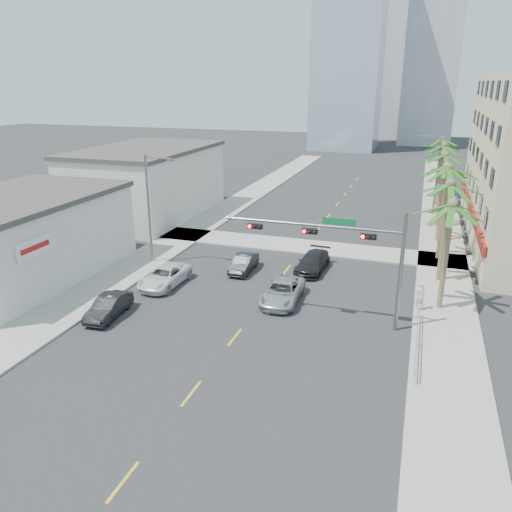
% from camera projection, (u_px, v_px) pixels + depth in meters
% --- Properties ---
extents(ground, '(260.00, 260.00, 0.00)m').
position_uv_depth(ground, '(208.00, 372.00, 26.16)').
color(ground, '#262628').
rests_on(ground, ground).
extents(sidewalk_right, '(4.00, 120.00, 0.15)m').
position_uv_depth(sidewalk_right, '(443.00, 269.00, 40.45)').
color(sidewalk_right, gray).
rests_on(sidewalk_right, ground).
extents(sidewalk_left, '(4.00, 120.00, 0.15)m').
position_uv_depth(sidewalk_left, '(177.00, 240.00, 47.62)').
color(sidewalk_left, gray).
rests_on(sidewalk_left, ground).
extents(sidewalk_cross, '(80.00, 4.00, 0.15)m').
position_uv_depth(sidewalk_cross, '(304.00, 247.00, 45.83)').
color(sidewalk_cross, gray).
rests_on(sidewalk_cross, ground).
extents(building_left_near, '(10.00, 16.00, 6.00)m').
position_uv_depth(building_left_near, '(20.00, 240.00, 38.00)').
color(building_left_near, beige).
rests_on(building_left_near, ground).
extents(building_left_far, '(11.00, 18.00, 7.20)m').
position_uv_depth(building_left_far, '(148.00, 184.00, 55.86)').
color(building_left_far, beige).
rests_on(building_left_far, ground).
extents(tower_far_left, '(14.00, 14.00, 48.00)m').
position_uv_depth(tower_far_left, '(350.00, 34.00, 105.65)').
color(tower_far_left, '#99B2C6').
rests_on(tower_far_left, ground).
extents(tower_far_right, '(12.00, 12.00, 60.00)m').
position_uv_depth(tower_far_right, '(437.00, 8.00, 112.01)').
color(tower_far_right, '#ADADB2').
rests_on(tower_far_right, ground).
extents(tower_far_center, '(16.00, 16.00, 42.00)m').
position_uv_depth(tower_far_center, '(385.00, 55.00, 132.00)').
color(tower_far_center, '#ADADB2').
rests_on(tower_far_center, ground).
extents(traffic_signal_mast, '(11.12, 0.54, 7.20)m').
position_uv_depth(traffic_signal_mast, '(347.00, 247.00, 29.87)').
color(traffic_signal_mast, slate).
rests_on(traffic_signal_mast, ground).
extents(palm_tree_0, '(4.80, 4.80, 7.80)m').
position_uv_depth(palm_tree_0, '(452.00, 206.00, 31.09)').
color(palm_tree_0, brown).
rests_on(palm_tree_0, ground).
extents(palm_tree_1, '(4.80, 4.80, 8.16)m').
position_uv_depth(palm_tree_1, '(450.00, 185.00, 35.63)').
color(palm_tree_1, brown).
rests_on(palm_tree_1, ground).
extents(palm_tree_2, '(4.80, 4.80, 8.52)m').
position_uv_depth(palm_tree_2, '(449.00, 169.00, 40.17)').
color(palm_tree_2, brown).
rests_on(palm_tree_2, ground).
extents(palm_tree_3, '(4.80, 4.80, 7.80)m').
position_uv_depth(palm_tree_3, '(446.00, 167.00, 45.06)').
color(palm_tree_3, brown).
rests_on(palm_tree_3, ground).
extents(palm_tree_4, '(4.80, 4.80, 8.16)m').
position_uv_depth(palm_tree_4, '(445.00, 156.00, 49.60)').
color(palm_tree_4, brown).
rests_on(palm_tree_4, ground).
extents(palm_tree_5, '(4.80, 4.80, 8.52)m').
position_uv_depth(palm_tree_5, '(444.00, 146.00, 54.14)').
color(palm_tree_5, brown).
rests_on(palm_tree_5, ground).
extents(palm_tree_6, '(4.80, 4.80, 7.80)m').
position_uv_depth(palm_tree_6, '(443.00, 147.00, 59.02)').
color(palm_tree_6, brown).
rests_on(palm_tree_6, ground).
extents(palm_tree_7, '(4.80, 4.80, 8.16)m').
position_uv_depth(palm_tree_7, '(442.00, 139.00, 63.56)').
color(palm_tree_7, brown).
rests_on(palm_tree_7, ground).
extents(streetlight_left, '(2.55, 0.25, 9.00)m').
position_uv_depth(streetlight_left, '(151.00, 204.00, 40.30)').
color(streetlight_left, slate).
rests_on(streetlight_left, ground).
extents(streetlight_right, '(2.55, 0.25, 9.00)m').
position_uv_depth(streetlight_right, '(436.00, 171.00, 55.22)').
color(streetlight_right, slate).
rests_on(streetlight_right, ground).
extents(guardrail, '(0.08, 8.08, 1.00)m').
position_uv_depth(guardrail, '(417.00, 338.00, 28.23)').
color(guardrail, silver).
rests_on(guardrail, ground).
extents(car_parked_mid, '(1.78, 4.27, 1.37)m').
position_uv_depth(car_parked_mid, '(109.00, 307.00, 32.17)').
color(car_parked_mid, black).
rests_on(car_parked_mid, ground).
extents(car_parked_far, '(2.51, 5.17, 1.42)m').
position_uv_depth(car_parked_far, '(165.00, 276.00, 37.10)').
color(car_parked_far, white).
rests_on(car_parked_far, ground).
extents(car_lane_left, '(1.51, 4.09, 1.34)m').
position_uv_depth(car_lane_left, '(244.00, 263.00, 39.92)').
color(car_lane_left, black).
rests_on(car_lane_left, ground).
extents(car_lane_center, '(2.57, 5.31, 1.45)m').
position_uv_depth(car_lane_center, '(282.00, 291.00, 34.40)').
color(car_lane_center, silver).
rests_on(car_lane_center, ground).
extents(car_lane_right, '(2.29, 5.08, 1.44)m').
position_uv_depth(car_lane_right, '(312.00, 262.00, 39.95)').
color(car_lane_right, black).
rests_on(car_lane_right, ground).
extents(pedestrian, '(0.85, 0.76, 1.94)m').
position_uv_depth(pedestrian, '(420.00, 296.00, 32.72)').
color(pedestrian, white).
rests_on(pedestrian, sidewalk_right).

